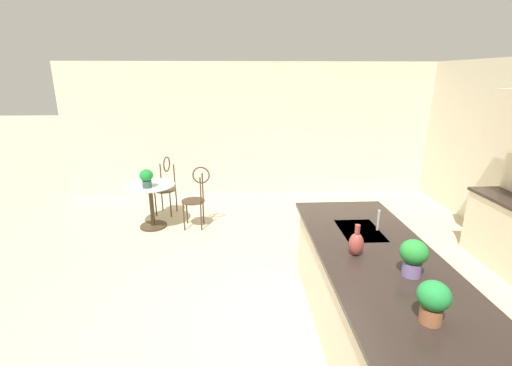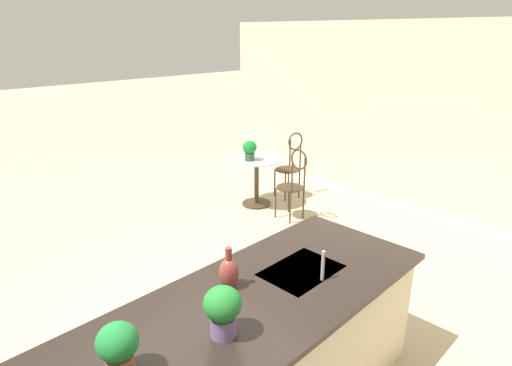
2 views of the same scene
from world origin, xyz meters
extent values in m
plane|color=beige|center=(0.00, 0.00, 0.00)|extent=(40.00, 40.00, 0.00)
cube|color=beige|center=(-4.26, 0.00, 1.35)|extent=(0.12, 7.80, 2.70)
cube|color=beige|center=(0.30, 0.85, 0.44)|extent=(2.70, 0.96, 0.88)
cube|color=#2D231E|center=(0.30, 0.85, 0.90)|extent=(2.80, 1.06, 0.04)
cube|color=#B2B5BA|center=(-0.25, 0.85, 0.91)|extent=(0.56, 0.40, 0.03)
cylinder|color=#3D2D1E|center=(-2.54, -1.83, 0.01)|extent=(0.44, 0.44, 0.03)
cylinder|color=#3D2D1E|center=(-2.54, -1.83, 0.38)|extent=(0.07, 0.07, 0.69)
cylinder|color=#B2C6C1|center=(-2.54, -1.83, 0.73)|extent=(0.80, 0.80, 0.01)
cylinder|color=#3D2D1E|center=(-2.95, -1.61, 0.23)|extent=(0.03, 0.03, 0.45)
cylinder|color=#3D2D1E|center=(-3.01, -1.88, 0.23)|extent=(0.03, 0.03, 0.45)
cylinder|color=#3D2D1E|center=(-3.23, -1.55, 0.23)|extent=(0.03, 0.03, 0.45)
cylinder|color=#3D2D1E|center=(-3.28, -1.82, 0.23)|extent=(0.03, 0.03, 0.45)
cylinder|color=#3D2D1E|center=(-3.12, -1.71, 0.46)|extent=(0.45, 0.45, 0.02)
cylinder|color=#3D2D1E|center=(-3.24, -1.56, 0.68)|extent=(0.03, 0.03, 0.45)
cylinder|color=#3D2D1E|center=(-3.29, -1.81, 0.68)|extent=(0.03, 0.03, 0.45)
torus|color=#3D2D1E|center=(-3.27, -1.68, 0.90)|extent=(0.28, 0.08, 0.28)
cylinder|color=#3D2D1E|center=(-2.37, -1.29, 0.23)|extent=(0.02, 0.02, 0.45)
cylinder|color=#3D2D1E|center=(-2.65, -1.28, 0.23)|extent=(0.02, 0.02, 0.45)
cylinder|color=#3D2D1E|center=(-2.36, -1.01, 0.23)|extent=(0.02, 0.02, 0.45)
cylinder|color=#3D2D1E|center=(-2.64, -1.00, 0.23)|extent=(0.02, 0.02, 0.45)
cylinder|color=#3D2D1E|center=(-2.50, -1.14, 0.46)|extent=(0.39, 0.39, 0.02)
cylinder|color=#3D2D1E|center=(-2.37, -1.00, 0.68)|extent=(0.02, 0.02, 0.45)
cylinder|color=#3D2D1E|center=(-2.63, -0.99, 0.68)|extent=(0.02, 0.02, 0.45)
torus|color=#3D2D1E|center=(-2.50, -0.99, 0.90)|extent=(0.03, 0.28, 0.28)
cylinder|color=#B2B5BA|center=(-0.25, 1.03, 1.03)|extent=(0.02, 0.02, 0.22)
cylinder|color=#385147|center=(-2.40, -1.83, 0.80)|extent=(0.14, 0.14, 0.11)
ellipsoid|color=#1A8431|center=(-2.40, -1.83, 0.94)|extent=(0.21, 0.21, 0.19)
cylinder|color=#7A669E|center=(0.60, 0.97, 0.98)|extent=(0.15, 0.15, 0.12)
ellipsoid|color=#268833|center=(0.60, 0.97, 1.12)|extent=(0.21, 0.21, 0.19)
cylinder|color=#9E603D|center=(1.15, 0.83, 0.98)|extent=(0.14, 0.14, 0.11)
ellipsoid|color=#228A3C|center=(1.15, 0.83, 1.12)|extent=(0.21, 0.21, 0.19)
ellipsoid|color=#993D38|center=(0.25, 0.64, 1.02)|extent=(0.13, 0.13, 0.21)
cylinder|color=#993D38|center=(0.25, 0.64, 1.17)|extent=(0.04, 0.04, 0.08)
camera|label=1|loc=(3.01, -0.39, 2.45)|focal=24.76mm
camera|label=2|loc=(1.90, 2.50, 2.52)|focal=30.27mm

